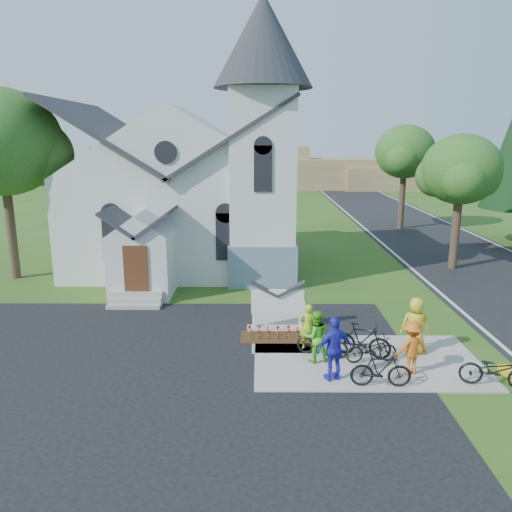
{
  "coord_description": "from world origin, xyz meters",
  "views": [
    {
      "loc": [
        -1.87,
        -13.94,
        6.82
      ],
      "look_at": [
        -1.99,
        5.0,
        2.32
      ],
      "focal_mm": 35.0,
      "sensor_mm": 36.0,
      "label": 1
    }
  ],
  "objects_px": {
    "cyclist_3": "(411,348)",
    "bike_0": "(322,343)",
    "cyclist_4": "(415,325)",
    "church_sign": "(277,302)",
    "bike_2": "(371,349)",
    "bike_4": "(496,370)",
    "bike_1": "(362,340)",
    "cyclist_1": "(316,336)",
    "bike_3": "(381,370)",
    "cyclist_2": "(334,349)",
    "cyclist_0": "(308,326)"
  },
  "relations": [
    {
      "from": "cyclist_3",
      "to": "bike_0",
      "type": "bearing_deg",
      "value": -41.48
    },
    {
      "from": "bike_0",
      "to": "cyclist_4",
      "type": "bearing_deg",
      "value": -65.74
    },
    {
      "from": "cyclist_4",
      "to": "church_sign",
      "type": "bearing_deg",
      "value": -15.53
    },
    {
      "from": "bike_2",
      "to": "bike_4",
      "type": "height_order",
      "value": "bike_4"
    },
    {
      "from": "church_sign",
      "to": "bike_1",
      "type": "xyz_separation_m",
      "value": [
        2.6,
        -2.41,
        -0.43
      ]
    },
    {
      "from": "cyclist_4",
      "to": "bike_4",
      "type": "bearing_deg",
      "value": 134.56
    },
    {
      "from": "church_sign",
      "to": "cyclist_1",
      "type": "distance_m",
      "value": 2.98
    },
    {
      "from": "cyclist_1",
      "to": "cyclist_3",
      "type": "relative_size",
      "value": 1.01
    },
    {
      "from": "church_sign",
      "to": "bike_1",
      "type": "relative_size",
      "value": 1.21
    },
    {
      "from": "cyclist_1",
      "to": "bike_4",
      "type": "relative_size",
      "value": 0.86
    },
    {
      "from": "bike_0",
      "to": "bike_4",
      "type": "xyz_separation_m",
      "value": [
        4.55,
        -2.04,
        0.07
      ]
    },
    {
      "from": "cyclist_3",
      "to": "bike_4",
      "type": "height_order",
      "value": "cyclist_3"
    },
    {
      "from": "bike_3",
      "to": "bike_4",
      "type": "distance_m",
      "value": 3.18
    },
    {
      "from": "bike_1",
      "to": "bike_3",
      "type": "bearing_deg",
      "value": -154.78
    },
    {
      "from": "bike_0",
      "to": "cyclist_4",
      "type": "height_order",
      "value": "cyclist_4"
    },
    {
      "from": "cyclist_3",
      "to": "bike_3",
      "type": "height_order",
      "value": "cyclist_3"
    },
    {
      "from": "bike_1",
      "to": "bike_2",
      "type": "bearing_deg",
      "value": -131.89
    },
    {
      "from": "cyclist_2",
      "to": "bike_2",
      "type": "xyz_separation_m",
      "value": [
        1.33,
        1.16,
        -0.52
      ]
    },
    {
      "from": "cyclist_1",
      "to": "bike_3",
      "type": "bearing_deg",
      "value": 122.63
    },
    {
      "from": "cyclist_2",
      "to": "cyclist_4",
      "type": "xyz_separation_m",
      "value": [
        2.87,
        1.87,
        -0.02
      ]
    },
    {
      "from": "cyclist_4",
      "to": "bike_0",
      "type": "bearing_deg",
      "value": 15.17
    },
    {
      "from": "bike_0",
      "to": "cyclist_2",
      "type": "xyz_separation_m",
      "value": [
        0.12,
        -1.62,
        0.51
      ]
    },
    {
      "from": "bike_0",
      "to": "bike_4",
      "type": "bearing_deg",
      "value": -94.68
    },
    {
      "from": "cyclist_0",
      "to": "cyclist_3",
      "type": "bearing_deg",
      "value": 146.43
    },
    {
      "from": "cyclist_3",
      "to": "cyclist_4",
      "type": "bearing_deg",
      "value": -125.57
    },
    {
      "from": "cyclist_0",
      "to": "bike_1",
      "type": "distance_m",
      "value": 1.79
    },
    {
      "from": "church_sign",
      "to": "bike_4",
      "type": "distance_m",
      "value": 7.38
    },
    {
      "from": "church_sign",
      "to": "cyclist_1",
      "type": "bearing_deg",
      "value": -68.75
    },
    {
      "from": "church_sign",
      "to": "cyclist_0",
      "type": "height_order",
      "value": "church_sign"
    },
    {
      "from": "bike_3",
      "to": "cyclist_4",
      "type": "xyz_separation_m",
      "value": [
        1.63,
        2.29,
        0.42
      ]
    },
    {
      "from": "cyclist_2",
      "to": "cyclist_4",
      "type": "bearing_deg",
      "value": -168.79
    },
    {
      "from": "cyclist_0",
      "to": "cyclist_2",
      "type": "relative_size",
      "value": 0.81
    },
    {
      "from": "cyclist_1",
      "to": "bike_4",
      "type": "distance_m",
      "value": 5.1
    },
    {
      "from": "bike_2",
      "to": "cyclist_1",
      "type": "bearing_deg",
      "value": 79.56
    },
    {
      "from": "cyclist_0",
      "to": "bike_3",
      "type": "xyz_separation_m",
      "value": [
        1.79,
        -2.59,
        -0.26
      ]
    },
    {
      "from": "bike_1",
      "to": "bike_3",
      "type": "distance_m",
      "value": 1.99
    },
    {
      "from": "cyclist_0",
      "to": "cyclist_2",
      "type": "distance_m",
      "value": 2.24
    },
    {
      "from": "cyclist_0",
      "to": "bike_4",
      "type": "bearing_deg",
      "value": 150.81
    },
    {
      "from": "cyclist_4",
      "to": "bike_4",
      "type": "distance_m",
      "value": 2.8
    },
    {
      "from": "cyclist_3",
      "to": "cyclist_4",
      "type": "height_order",
      "value": "cyclist_4"
    },
    {
      "from": "cyclist_2",
      "to": "bike_4",
      "type": "relative_size",
      "value": 0.99
    },
    {
      "from": "bike_1",
      "to": "bike_3",
      "type": "xyz_separation_m",
      "value": [
        0.12,
        -1.99,
        -0.04
      ]
    },
    {
      "from": "cyclist_1",
      "to": "bike_1",
      "type": "distance_m",
      "value": 1.59
    },
    {
      "from": "cyclist_1",
      "to": "bike_0",
      "type": "bearing_deg",
      "value": -135.76
    },
    {
      "from": "cyclist_3",
      "to": "cyclist_4",
      "type": "xyz_separation_m",
      "value": [
        0.56,
        1.48,
        0.11
      ]
    },
    {
      "from": "bike_1",
      "to": "cyclist_2",
      "type": "height_order",
      "value": "cyclist_2"
    },
    {
      "from": "bike_0",
      "to": "cyclist_2",
      "type": "relative_size",
      "value": 0.88
    },
    {
      "from": "cyclist_4",
      "to": "bike_4",
      "type": "height_order",
      "value": "cyclist_4"
    },
    {
      "from": "bike_1",
      "to": "cyclist_4",
      "type": "distance_m",
      "value": 1.81
    },
    {
      "from": "cyclist_1",
      "to": "bike_2",
      "type": "xyz_separation_m",
      "value": [
        1.72,
        -0.05,
        -0.39
      ]
    }
  ]
}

